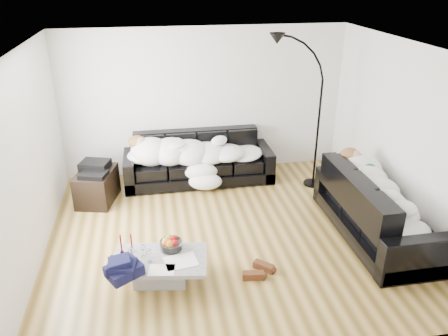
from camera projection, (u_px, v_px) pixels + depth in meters
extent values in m
plane|color=brown|center=(228.00, 233.00, 6.26)|extent=(5.00, 5.00, 0.00)
cube|color=silver|center=(205.00, 102.00, 7.72)|extent=(5.00, 0.02, 2.60)
cube|color=silver|center=(27.00, 163.00, 5.32)|extent=(0.02, 4.50, 2.60)
cube|color=silver|center=(403.00, 138.00, 6.11)|extent=(0.02, 4.50, 2.60)
plane|color=white|center=(228.00, 48.00, 5.17)|extent=(5.00, 5.00, 0.00)
cube|color=black|center=(199.00, 159.00, 7.65)|extent=(2.57, 0.89, 0.84)
cube|color=black|center=(377.00, 206.00, 6.06)|extent=(0.96, 2.24, 0.91)
ellipsoid|color=#0E674E|center=(353.00, 168.00, 6.56)|extent=(0.42, 0.38, 0.20)
cube|color=#939699|center=(160.00, 270.00, 5.25)|extent=(1.21, 0.82, 0.33)
cylinder|color=white|center=(171.00, 243.00, 5.33)|extent=(0.32, 0.32, 0.17)
cylinder|color=white|center=(143.00, 251.00, 5.19)|extent=(0.08, 0.08, 0.17)
cylinder|color=white|center=(132.00, 254.00, 5.13)|extent=(0.08, 0.08, 0.17)
cylinder|color=white|center=(149.00, 256.00, 5.08)|extent=(0.09, 0.09, 0.19)
cylinder|color=maroon|center=(121.00, 244.00, 5.22)|extent=(0.06, 0.06, 0.26)
cylinder|color=maroon|center=(131.00, 243.00, 5.27)|extent=(0.05, 0.05, 0.24)
cube|color=silver|center=(181.00, 261.00, 5.13)|extent=(0.41, 0.34, 0.01)
cube|color=silver|center=(162.00, 270.00, 4.98)|extent=(0.33, 0.26, 0.01)
cube|color=black|center=(97.00, 186.00, 7.03)|extent=(0.70, 0.87, 0.53)
cube|color=black|center=(94.00, 168.00, 6.90)|extent=(0.52, 0.46, 0.13)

